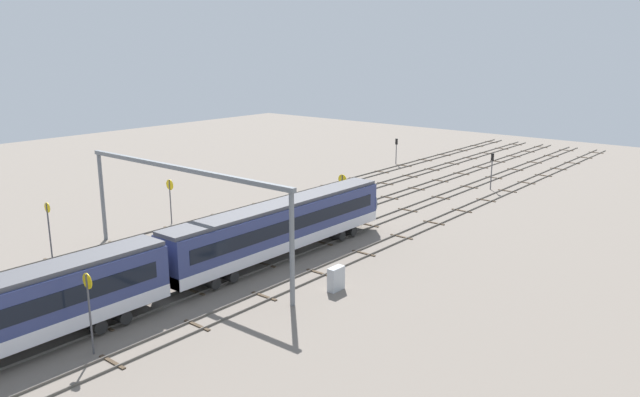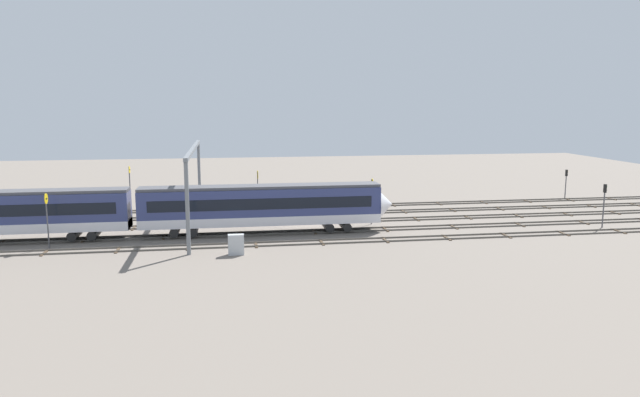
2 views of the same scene
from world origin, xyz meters
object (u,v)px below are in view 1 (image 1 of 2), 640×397
(overhead_gantry, at_px, (181,188))
(signal_light_trackside_departure, at_px, (396,147))
(speed_sign_near_foreground, at_px, (89,302))
(signal_light_trackside_approach, at_px, (492,166))
(speed_sign_distant_end, at_px, (342,190))
(speed_sign_far_trackside, at_px, (170,194))
(speed_sign_mid_trackside, at_px, (49,230))
(relay_cabinet, at_px, (336,279))

(overhead_gantry, relative_size, signal_light_trackside_departure, 6.16)
(speed_sign_near_foreground, height_order, signal_light_trackside_approach, speed_sign_near_foreground)
(speed_sign_near_foreground, relative_size, speed_sign_distant_end, 1.01)
(overhead_gantry, height_order, speed_sign_far_trackside, overhead_gantry)
(speed_sign_far_trackside, bearing_deg, speed_sign_mid_trackside, -163.20)
(overhead_gantry, xyz_separation_m, speed_sign_far_trackside, (7.29, 11.44, -3.55))
(overhead_gantry, distance_m, speed_sign_near_foreground, 15.16)
(relay_cabinet, bearing_deg, speed_sign_mid_trackside, 121.09)
(speed_sign_near_foreground, xyz_separation_m, speed_sign_distant_end, (31.67, 5.83, 0.03))
(speed_sign_near_foreground, bearing_deg, overhead_gantry, 30.48)
(relay_cabinet, bearing_deg, speed_sign_near_foreground, 163.32)
(speed_sign_distant_end, bearing_deg, signal_light_trackside_approach, -13.05)
(speed_sign_near_foreground, distance_m, signal_light_trackside_approach, 55.53)
(signal_light_trackside_departure, bearing_deg, speed_sign_near_foreground, -163.04)
(speed_sign_distant_end, distance_m, relay_cabinet, 18.56)
(speed_sign_near_foreground, distance_m, speed_sign_far_trackside, 27.57)
(speed_sign_far_trackside, xyz_separation_m, signal_light_trackside_departure, (42.66, 0.18, -0.53))
(overhead_gantry, distance_m, signal_light_trackside_approach, 43.54)
(signal_light_trackside_approach, height_order, signal_light_trackside_departure, signal_light_trackside_approach)
(speed_sign_mid_trackside, bearing_deg, signal_light_trackside_approach, -15.64)
(signal_light_trackside_approach, xyz_separation_m, signal_light_trackside_departure, (7.17, 18.82, -0.43))
(signal_light_trackside_approach, distance_m, relay_cabinet, 39.13)
(speed_sign_near_foreground, bearing_deg, signal_light_trackside_departure, 16.96)
(speed_sign_mid_trackside, bearing_deg, speed_sign_near_foreground, -109.40)
(speed_sign_near_foreground, height_order, signal_light_trackside_departure, speed_sign_near_foreground)
(overhead_gantry, relative_size, speed_sign_mid_trackside, 4.12)
(speed_sign_distant_end, distance_m, signal_light_trackside_departure, 33.76)
(signal_light_trackside_approach, bearing_deg, relay_cabinet, -172.14)
(speed_sign_mid_trackside, height_order, speed_sign_far_trackside, speed_sign_mid_trackside)
(signal_light_trackside_departure, relative_size, relay_cabinet, 2.18)
(speed_sign_far_trackside, bearing_deg, signal_light_trackside_approach, -27.71)
(speed_sign_near_foreground, distance_m, speed_sign_distant_end, 32.20)
(speed_sign_far_trackside, relative_size, signal_light_trackside_approach, 0.99)
(speed_sign_mid_trackside, relative_size, speed_sign_distant_end, 1.17)
(signal_light_trackside_approach, height_order, relay_cabinet, signal_light_trackside_approach)
(speed_sign_distant_end, bearing_deg, speed_sign_near_foreground, -169.57)
(relay_cabinet, bearing_deg, signal_light_trackside_departure, 27.77)
(overhead_gantry, bearing_deg, signal_light_trackside_approach, -9.55)
(overhead_gantry, relative_size, relay_cabinet, 13.43)
(overhead_gantry, height_order, speed_sign_mid_trackside, overhead_gantry)
(overhead_gantry, height_order, relay_cabinet, overhead_gantry)
(overhead_gantry, bearing_deg, relay_cabinet, -71.98)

